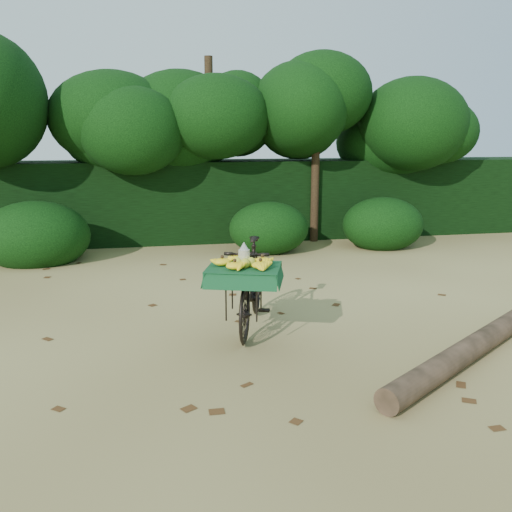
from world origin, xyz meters
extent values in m
plane|color=tan|center=(0.00, 0.00, 0.00)|extent=(80.00, 80.00, 0.00)
imported|color=black|center=(0.26, -0.07, 0.55)|extent=(1.07, 1.90, 1.10)
cube|color=black|center=(0.07, -0.64, 0.90)|extent=(0.53, 0.58, 0.03)
cube|color=#15512A|center=(0.07, -0.64, 0.92)|extent=(0.96, 0.88, 0.01)
ellipsoid|color=gold|center=(0.15, -0.66, 0.98)|extent=(0.11, 0.08, 0.12)
ellipsoid|color=gold|center=(0.11, -0.59, 0.98)|extent=(0.11, 0.08, 0.12)
ellipsoid|color=gold|center=(0.03, -0.58, 0.98)|extent=(0.11, 0.08, 0.12)
ellipsoid|color=gold|center=(0.00, -0.66, 0.98)|extent=(0.11, 0.08, 0.12)
ellipsoid|color=gold|center=(0.08, -0.71, 0.98)|extent=(0.11, 0.08, 0.12)
cylinder|color=#EAE5C6|center=(0.08, -0.63, 1.03)|extent=(0.13, 0.13, 0.16)
cylinder|color=brown|center=(2.39, -1.50, 0.12)|extent=(3.00, 2.12, 0.25)
cube|color=black|center=(0.00, 6.30, 0.90)|extent=(26.00, 1.80, 1.80)
camera|label=1|loc=(-0.97, -6.34, 2.31)|focal=38.00mm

